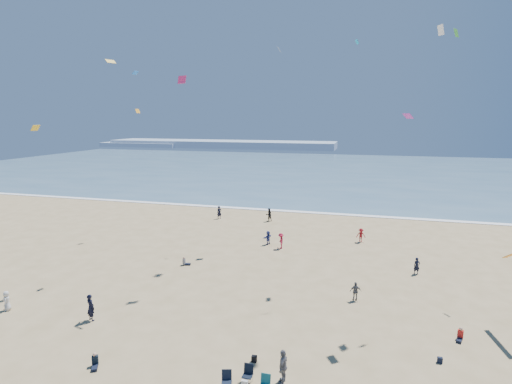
# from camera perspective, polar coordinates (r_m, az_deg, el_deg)

# --- Properties ---
(ocean) EXTENTS (220.00, 100.00, 0.06)m
(ocean) POSITION_cam_1_polar(r_m,az_deg,el_deg) (109.66, 11.08, 2.99)
(ocean) COLOR #476B84
(ocean) RESTS_ON ground
(surf_line) EXTENTS (220.00, 1.20, 0.08)m
(surf_line) POSITION_cam_1_polar(r_m,az_deg,el_deg) (60.64, 7.44, -2.90)
(surf_line) COLOR white
(surf_line) RESTS_ON ground
(headland_far) EXTENTS (110.00, 20.00, 3.20)m
(headland_far) POSITION_cam_1_polar(r_m,az_deg,el_deg) (196.02, -5.02, 6.85)
(headland_far) COLOR #7A8EA8
(headland_far) RESTS_ON ground
(headland_near) EXTENTS (40.00, 14.00, 2.00)m
(headland_near) POSITION_cam_1_polar(r_m,az_deg,el_deg) (208.95, -15.92, 6.55)
(headland_near) COLOR #7A8EA8
(headland_near) RESTS_ON ground
(standing_flyers) EXTENTS (39.78, 44.28, 1.93)m
(standing_flyers) POSITION_cam_1_polar(r_m,az_deg,el_deg) (32.13, 3.30, -13.68)
(standing_flyers) COLOR black
(standing_flyers) RESTS_ON ground
(seated_group) EXTENTS (23.76, 27.68, 0.84)m
(seated_group) POSITION_cam_1_polar(r_m,az_deg,el_deg) (23.71, -2.90, -24.50)
(seated_group) COLOR white
(seated_group) RESTS_ON ground
(chair_cluster) EXTENTS (2.67, 1.48, 1.00)m
(chair_cluster) POSITION_cam_1_polar(r_m,az_deg,el_deg) (23.10, -1.42, -25.32)
(chair_cluster) COLOR black
(chair_cluster) RESTS_ON ground
(white_tote) EXTENTS (0.35, 0.20, 0.40)m
(white_tote) POSITION_cam_1_polar(r_m,az_deg,el_deg) (23.40, -1.63, -25.70)
(white_tote) COLOR silver
(white_tote) RESTS_ON ground
(black_backpack) EXTENTS (0.30, 0.22, 0.38)m
(black_backpack) POSITION_cam_1_polar(r_m,az_deg,el_deg) (25.23, -0.26, -22.72)
(black_backpack) COLOR black
(black_backpack) RESTS_ON ground
(navy_bag) EXTENTS (0.28, 0.18, 0.34)m
(navy_bag) POSITION_cam_1_polar(r_m,az_deg,el_deg) (27.34, 24.79, -20.96)
(navy_bag) COLOR black
(navy_bag) RESTS_ON ground
(kites_aloft) EXTENTS (44.72, 38.04, 29.67)m
(kites_aloft) POSITION_cam_1_polar(r_m,az_deg,el_deg) (26.40, 17.85, 12.98)
(kites_aloft) COLOR gold
(kites_aloft) RESTS_ON ground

